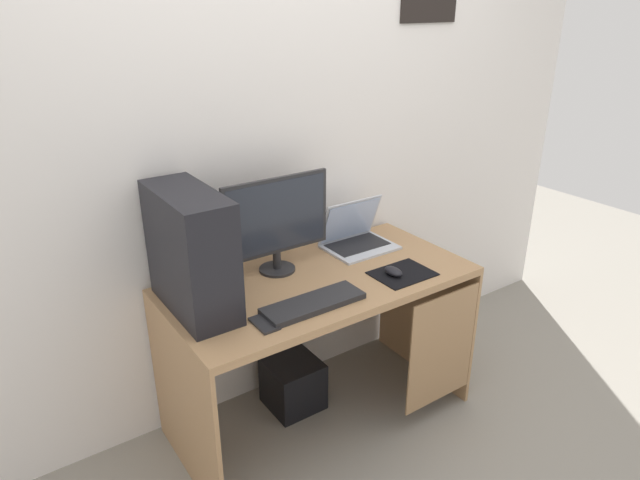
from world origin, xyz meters
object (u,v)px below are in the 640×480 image
pc_tower (191,252)px  cell_phone (264,324)px  monitor (277,222)px  laptop (356,238)px  subwoofer (293,384)px  keyboard (313,303)px  mouse_left (393,271)px

pc_tower → cell_phone: size_ratio=3.66×
cell_phone → monitor: bearing=52.7°
laptop → subwoofer: bearing=-174.0°
keyboard → monitor: bearing=82.7°
mouse_left → cell_phone: mouse_left is taller
keyboard → mouse_left: (0.43, 0.02, 0.01)m
pc_tower → mouse_left: pc_tower is taller
pc_tower → monitor: (0.43, 0.09, -0.00)m
keyboard → cell_phone: keyboard is taller
laptop → monitor: bearing=-177.6°
laptop → subwoofer: 0.78m
laptop → keyboard: 0.62m
pc_tower → subwoofer: 0.98m
laptop → subwoofer: laptop is taller
monitor → subwoofer: 0.85m
subwoofer → keyboard: bearing=-106.2°
monitor → laptop: 0.49m
laptop → cell_phone: laptop is taller
monitor → subwoofer: bearing=-25.6°
pc_tower → keyboard: size_ratio=1.13×
laptop → mouse_left: 0.35m
keyboard → laptop: bearing=36.2°
pc_tower → laptop: bearing=7.2°
mouse_left → cell_phone: size_ratio=0.74×
pc_tower → mouse_left: (0.81, -0.23, -0.22)m
keyboard → cell_phone: bearing=-176.9°
subwoofer → mouse_left: bearing=-41.7°
keyboard → pc_tower: bearing=146.4°
monitor → keyboard: monitor is taller
keyboard → subwoofer: keyboard is taller
monitor → keyboard: (-0.04, -0.35, -0.22)m
mouse_left → pc_tower: bearing=164.0°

